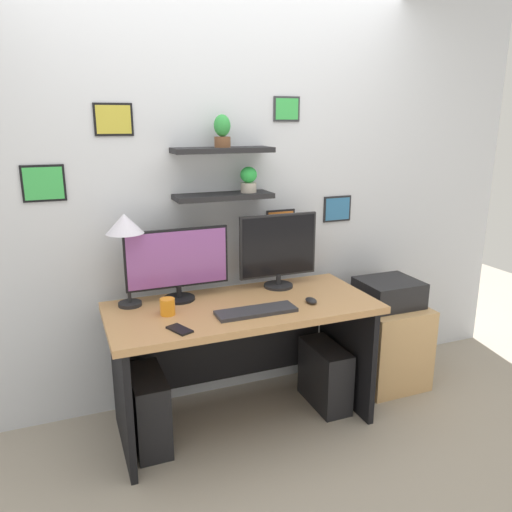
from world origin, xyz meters
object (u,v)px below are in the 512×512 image
at_px(desk, 240,336).
at_px(keyboard, 256,311).
at_px(printer, 389,293).
at_px(computer_mouse, 311,301).
at_px(coffee_mug, 168,307).
at_px(monitor_left, 178,262).
at_px(desk_lamp, 125,231).
at_px(monitor_right, 278,249).
at_px(cell_phone, 180,329).
at_px(drawer_cabinet, 385,343).
at_px(computer_tower_left, 149,410).
at_px(computer_tower_right, 325,375).

bearing_deg(desk, keyboard, -83.63).
height_order(desk, printer, desk).
bearing_deg(computer_mouse, coffee_mug, 170.82).
bearing_deg(monitor_left, desk_lamp, 179.72).
bearing_deg(monitor_right, cell_phone, -148.96).
distance_m(coffee_mug, drawer_cabinet, 1.59).
bearing_deg(coffee_mug, computer_tower_left, -175.51).
bearing_deg(drawer_cabinet, keyboard, -166.18).
height_order(coffee_mug, drawer_cabinet, coffee_mug).
bearing_deg(monitor_left, computer_tower_left, -137.94).
bearing_deg(drawer_cabinet, monitor_right, 172.29).
distance_m(computer_mouse, computer_tower_right, 0.61).
distance_m(monitor_right, printer, 0.85).
distance_m(desk, monitor_right, 0.58).
xyz_separation_m(keyboard, printer, (1.06, 0.26, -0.12)).
height_order(desk, computer_tower_right, desk).
height_order(monitor_right, drawer_cabinet, monitor_right).
height_order(cell_phone, computer_tower_left, cell_phone).
height_order(computer_mouse, cell_phone, computer_mouse).
bearing_deg(desk_lamp, keyboard, -30.69).
relative_size(monitor_right, computer_tower_right, 1.25).
bearing_deg(desk, computer_mouse, -25.30).
relative_size(computer_mouse, cell_phone, 0.64).
bearing_deg(computer_mouse, keyboard, -175.89).
bearing_deg(monitor_left, drawer_cabinet, -4.26).
height_order(computer_mouse, coffee_mug, coffee_mug).
bearing_deg(computer_tower_right, drawer_cabinet, 11.71).
distance_m(coffee_mug, computer_tower_left, 0.60).
bearing_deg(keyboard, drawer_cabinet, 13.82).
xyz_separation_m(keyboard, desk_lamp, (-0.61, 0.36, 0.42)).
xyz_separation_m(desk_lamp, printer, (1.67, -0.11, -0.54)).
bearing_deg(computer_tower_left, coffee_mug, 4.49).
height_order(monitor_left, cell_phone, monitor_left).
distance_m(monitor_left, printer, 1.44).
relative_size(coffee_mug, computer_tower_left, 0.21).
relative_size(cell_phone, coffee_mug, 1.56).
xyz_separation_m(desk, cell_phone, (-0.42, -0.27, 0.22)).
bearing_deg(cell_phone, computer_tower_right, -9.67).
xyz_separation_m(cell_phone, drawer_cabinet, (1.49, 0.34, -0.48)).
distance_m(computer_mouse, cell_phone, 0.79).
distance_m(computer_mouse, computer_tower_left, 1.09).
relative_size(printer, computer_tower_right, 0.95).
bearing_deg(computer_tower_left, monitor_right, 14.21).
relative_size(desk, keyboard, 3.43).
xyz_separation_m(coffee_mug, computer_tower_right, (0.97, -0.00, -0.60)).
bearing_deg(monitor_left, coffee_mug, -117.84).
distance_m(desk, desk_lamp, 0.89).
xyz_separation_m(desk_lamp, cell_phone, (0.18, -0.44, -0.42)).
bearing_deg(desk_lamp, drawer_cabinet, -3.60).
distance_m(drawer_cabinet, printer, 0.36).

